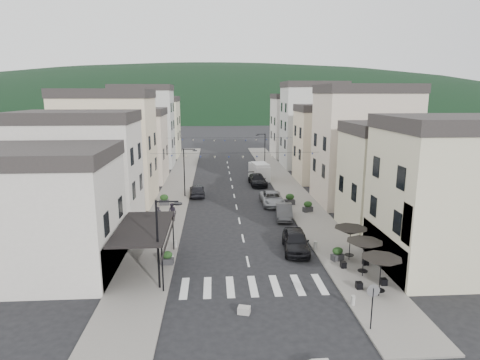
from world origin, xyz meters
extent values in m
plane|color=black|center=(0.00, 0.00, 0.00)|extent=(700.00, 700.00, 0.00)
cube|color=slate|center=(-7.50, 32.00, 0.06)|extent=(4.00, 76.00, 0.12)
cube|color=slate|center=(7.50, 32.00, 0.06)|extent=(4.00, 76.00, 0.12)
ellipsoid|color=black|center=(0.00, 300.00, 0.00)|extent=(640.00, 360.00, 70.00)
cube|color=beige|center=(-15.50, 5.00, 4.00)|extent=(12.00, 8.00, 8.00)
cube|color=beige|center=(14.50, 4.00, 5.00)|extent=(10.00, 8.00, 10.00)
cube|color=black|center=(-7.50, 5.00, 3.20)|extent=(3.60, 7.50, 0.15)
cube|color=black|center=(-5.70, 5.00, 2.70)|extent=(0.34, 7.50, 0.99)
cylinder|color=black|center=(-5.80, 1.50, 1.60)|extent=(0.10, 0.10, 3.20)
cylinder|color=black|center=(-5.80, 8.50, 1.60)|extent=(0.10, 0.10, 3.20)
cube|color=beige|center=(-14.50, 14.00, 5.00)|extent=(10.00, 7.00, 10.00)
cube|color=#262323|center=(-14.50, 14.00, 10.50)|extent=(10.20, 7.14, 1.00)
cube|color=beige|center=(-14.50, 24.00, 6.00)|extent=(10.00, 8.00, 12.00)
cube|color=#262323|center=(-14.50, 24.00, 12.50)|extent=(10.20, 8.16, 1.00)
cube|color=beige|center=(-14.50, 36.00, 4.75)|extent=(10.00, 8.00, 9.50)
cube|color=#262323|center=(-14.50, 36.00, 10.00)|extent=(10.20, 8.16, 1.00)
cube|color=#B8B8B3|center=(-14.50, 48.00, 6.50)|extent=(10.00, 7.00, 13.00)
cube|color=#262323|center=(-14.50, 48.00, 13.50)|extent=(10.20, 7.14, 1.00)
cube|color=beige|center=(-14.50, 60.00, 5.50)|extent=(10.00, 9.00, 11.00)
cube|color=#262323|center=(-14.50, 60.00, 11.50)|extent=(10.20, 9.18, 1.00)
cube|color=beige|center=(14.50, 12.00, 4.50)|extent=(10.00, 7.00, 9.00)
cube|color=#262323|center=(14.50, 12.00, 9.50)|extent=(10.20, 7.14, 1.00)
cube|color=beige|center=(14.50, 22.00, 6.25)|extent=(10.00, 8.00, 12.50)
cube|color=#262323|center=(14.50, 22.00, 13.00)|extent=(10.20, 8.16, 1.00)
cube|color=beige|center=(14.50, 34.00, 5.00)|extent=(10.00, 7.00, 10.00)
cube|color=#262323|center=(14.50, 34.00, 10.50)|extent=(10.20, 7.14, 1.00)
cube|color=#B8B8B3|center=(14.50, 46.00, 6.75)|extent=(10.00, 8.00, 13.50)
cube|color=#262323|center=(14.50, 46.00, 14.00)|extent=(10.20, 8.16, 1.00)
cube|color=beige|center=(14.50, 58.00, 5.75)|extent=(10.00, 9.00, 11.50)
cube|color=#262323|center=(14.50, 58.00, 12.00)|extent=(10.20, 9.18, 1.00)
cylinder|color=black|center=(7.70, 0.00, 1.27)|extent=(0.06, 0.06, 2.30)
cone|color=black|center=(7.70, 0.00, 2.37)|extent=(2.50, 2.50, 0.55)
cylinder|color=black|center=(7.70, 0.00, 0.49)|extent=(0.70, 0.70, 0.04)
cylinder|color=black|center=(7.70, 2.80, 1.27)|extent=(0.06, 0.06, 2.30)
cone|color=black|center=(7.70, 2.80, 2.37)|extent=(2.50, 2.50, 0.55)
cylinder|color=black|center=(7.70, 2.80, 0.49)|extent=(0.70, 0.70, 0.04)
cylinder|color=black|center=(7.70, 5.60, 1.27)|extent=(0.06, 0.06, 2.30)
cone|color=black|center=(7.70, 5.60, 2.37)|extent=(2.50, 2.50, 0.55)
cylinder|color=black|center=(7.70, 5.60, 0.49)|extent=(0.70, 0.70, 0.04)
cylinder|color=black|center=(-6.10, 2.00, 3.00)|extent=(0.14, 0.14, 6.00)
cylinder|color=black|center=(-5.40, 2.00, 5.90)|extent=(1.40, 0.10, 0.10)
cylinder|color=black|center=(-4.75, 2.00, 5.75)|extent=(0.56, 0.56, 0.08)
cylinder|color=black|center=(-6.10, 26.00, 3.00)|extent=(0.14, 0.14, 6.00)
cylinder|color=black|center=(-5.40, 26.00, 5.90)|extent=(1.40, 0.10, 0.10)
cylinder|color=black|center=(-4.75, 26.00, 5.75)|extent=(0.56, 0.56, 0.08)
cylinder|color=black|center=(6.10, 44.00, 3.00)|extent=(0.14, 0.14, 6.00)
cylinder|color=black|center=(5.40, 44.00, 5.90)|extent=(1.40, 0.10, 0.10)
cylinder|color=black|center=(4.75, 44.00, 5.75)|extent=(0.56, 0.56, 0.08)
cylinder|color=black|center=(5.80, -3.50, 1.25)|extent=(0.07, 0.07, 2.50)
cylinder|color=slate|center=(5.80, -3.50, 2.35)|extent=(0.70, 0.04, 0.70)
cylinder|color=gray|center=(-5.70, 6.00, 0.42)|extent=(0.26, 0.26, 0.60)
cylinder|color=gray|center=(-5.70, 9.00, 0.42)|extent=(0.26, 0.26, 0.60)
cylinder|color=gray|center=(5.70, 8.00, 0.42)|extent=(0.26, 0.26, 0.60)
cylinder|color=gray|center=(5.70, -1.00, 0.42)|extent=(0.26, 0.26, 0.60)
cylinder|color=black|center=(0.00, 22.00, 6.00)|extent=(19.00, 0.02, 0.02)
cone|color=beige|center=(-8.71, 22.00, 5.81)|extent=(0.28, 0.28, 0.24)
cone|color=navy|center=(-7.12, 22.00, 5.73)|extent=(0.28, 0.28, 0.24)
cone|color=beige|center=(-5.54, 22.00, 5.65)|extent=(0.28, 0.28, 0.24)
cone|color=navy|center=(-3.96, 22.00, 5.58)|extent=(0.28, 0.28, 0.24)
cone|color=beige|center=(-2.38, 22.00, 5.54)|extent=(0.28, 0.28, 0.24)
cone|color=navy|center=(-0.79, 22.00, 5.51)|extent=(0.28, 0.28, 0.24)
cone|color=beige|center=(0.79, 22.00, 5.51)|extent=(0.28, 0.28, 0.24)
cone|color=navy|center=(2.38, 22.00, 5.54)|extent=(0.28, 0.28, 0.24)
cone|color=beige|center=(3.96, 22.00, 5.58)|extent=(0.28, 0.28, 0.24)
cone|color=navy|center=(5.54, 22.00, 5.65)|extent=(0.28, 0.28, 0.24)
cone|color=beige|center=(7.12, 22.00, 5.73)|extent=(0.28, 0.28, 0.24)
cone|color=navy|center=(8.71, 22.00, 5.81)|extent=(0.28, 0.28, 0.24)
cylinder|color=black|center=(0.00, 38.00, 6.00)|extent=(19.00, 0.02, 0.02)
cone|color=beige|center=(-8.71, 38.00, 5.81)|extent=(0.28, 0.28, 0.24)
cone|color=navy|center=(-7.12, 38.00, 5.73)|extent=(0.28, 0.28, 0.24)
cone|color=beige|center=(-5.54, 38.00, 5.65)|extent=(0.28, 0.28, 0.24)
cone|color=navy|center=(-3.96, 38.00, 5.58)|extent=(0.28, 0.28, 0.24)
cone|color=beige|center=(-2.38, 38.00, 5.54)|extent=(0.28, 0.28, 0.24)
cone|color=navy|center=(-0.79, 38.00, 5.51)|extent=(0.28, 0.28, 0.24)
cone|color=beige|center=(0.79, 38.00, 5.51)|extent=(0.28, 0.28, 0.24)
cone|color=navy|center=(2.38, 38.00, 5.54)|extent=(0.28, 0.28, 0.24)
cone|color=beige|center=(3.96, 38.00, 5.58)|extent=(0.28, 0.28, 0.24)
cone|color=navy|center=(5.54, 38.00, 5.65)|extent=(0.28, 0.28, 0.24)
cone|color=beige|center=(7.12, 38.00, 5.73)|extent=(0.28, 0.28, 0.24)
cone|color=navy|center=(8.71, 38.00, 5.81)|extent=(0.28, 0.28, 0.24)
imported|color=black|center=(4.04, 7.89, 0.85)|extent=(2.48, 5.14, 1.69)
imported|color=#37373A|center=(4.60, 16.46, 0.74)|extent=(2.10, 4.65, 1.48)
imported|color=gray|center=(4.13, 21.72, 0.73)|extent=(2.46, 5.29, 1.47)
imported|color=black|center=(3.55, 31.74, 0.77)|extent=(2.45, 5.42, 1.54)
imported|color=black|center=(-4.60, 26.22, 0.77)|extent=(2.12, 4.64, 1.54)
cube|color=silver|center=(4.20, 35.69, 1.11)|extent=(2.74, 5.55, 2.22)
cube|color=silver|center=(4.28, 35.02, 2.28)|extent=(2.47, 3.78, 0.56)
cylinder|color=black|center=(3.56, 33.59, 0.39)|extent=(0.37, 0.81, 0.78)
cylinder|color=black|center=(5.32, 33.81, 0.39)|extent=(0.37, 0.81, 0.78)
cylinder|color=black|center=(3.08, 37.57, 0.39)|extent=(0.37, 0.81, 0.78)
cylinder|color=black|center=(4.84, 37.78, 0.39)|extent=(0.37, 0.81, 0.78)
imported|color=black|center=(-7.89, 15.59, 0.91)|extent=(0.69, 0.64, 1.59)
imported|color=black|center=(-6.64, 16.13, 1.01)|extent=(1.06, 0.95, 1.79)
cube|color=#9A9692|center=(-0.84, -1.29, 0.20)|extent=(0.81, 0.67, 0.40)
cube|color=#303032|center=(-6.00, 5.67, 0.35)|extent=(0.95, 0.59, 0.45)
ellipsoid|color=black|center=(-6.00, 5.67, 0.84)|extent=(0.79, 0.51, 0.58)
cube|color=#313033|center=(-8.15, 22.00, 0.40)|extent=(1.14, 0.68, 0.55)
ellipsoid|color=black|center=(-8.15, 22.00, 1.00)|extent=(0.97, 0.62, 0.70)
cube|color=#2F2F32|center=(6.78, 5.57, 0.35)|extent=(1.03, 0.77, 0.46)
ellipsoid|color=black|center=(6.78, 5.57, 0.86)|extent=(0.81, 0.51, 0.59)
cube|color=#28282B|center=(7.49, 18.31, 0.38)|extent=(1.17, 0.91, 0.52)
ellipsoid|color=black|center=(7.49, 18.31, 0.95)|extent=(0.91, 0.58, 0.66)
cube|color=#2C2C2E|center=(6.11, 21.30, 0.40)|extent=(1.16, 0.69, 0.56)
ellipsoid|color=black|center=(6.11, 21.30, 1.02)|extent=(0.98, 0.63, 0.72)
camera|label=1|loc=(-2.46, -22.32, 12.46)|focal=30.00mm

